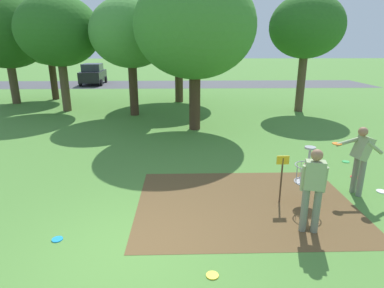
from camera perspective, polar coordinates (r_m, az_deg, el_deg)
ground_plane at (r=6.16m, az=-10.83°, el=-18.28°), size 160.00×160.00×0.00m
dirt_tee_pad at (r=7.70m, az=9.39°, el=-10.37°), size 4.98×3.70×0.01m
disc_golf_basket at (r=7.73m, az=19.31°, el=-4.95°), size 0.98×0.58×1.39m
player_foreground_watching at (r=6.57m, az=20.68°, el=-7.04°), size 0.49×0.44×1.71m
player_throwing at (r=8.68m, az=27.70°, el=-1.94°), size 1.16×0.42×1.71m
frisbee_near_basket at (r=6.86m, az=-22.76°, el=-15.30°), size 0.20×0.20×0.02m
frisbee_by_tee at (r=11.23m, az=25.59°, el=-2.84°), size 0.22×0.22×0.02m
frisbee_mid_grass at (r=9.46m, az=30.56°, el=-7.25°), size 0.25×0.25×0.02m
frisbee_far_left at (r=5.57m, az=3.63°, el=-22.21°), size 0.20×0.20×0.02m
frisbee_far_right at (r=10.08m, az=26.92°, el=-5.24°), size 0.24×0.24×0.02m
frisbee_scattered_a at (r=10.54m, az=19.89°, el=-3.40°), size 0.23×0.23×0.02m
tree_near_left at (r=23.40m, az=-24.08°, el=16.58°), size 3.81×3.81×5.48m
tree_near_right at (r=20.59m, az=-2.44°, el=20.24°), size 5.45×5.45×6.94m
tree_mid_left at (r=18.50m, az=19.63°, el=18.94°), size 3.79×3.79×6.02m
tree_mid_center at (r=22.81m, az=-30.20°, el=16.95°), size 5.10×5.10×6.47m
tree_mid_right at (r=16.82m, az=-10.84°, el=18.72°), size 3.96×3.96×5.76m
tree_far_left at (r=13.64m, az=0.52°, el=20.08°), size 4.89×4.89×6.30m
tree_far_center at (r=18.95m, az=-22.60°, el=17.97°), size 4.26×4.26×6.02m
parking_lot_strip at (r=30.16m, az=-3.52°, el=10.53°), size 36.00×6.00×0.01m
parked_car_leftmost at (r=31.39m, az=-17.14°, el=11.77°), size 2.19×4.31×1.84m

